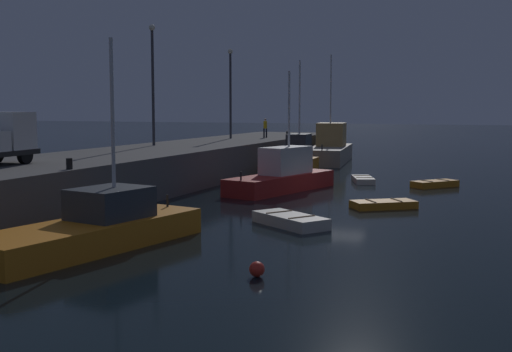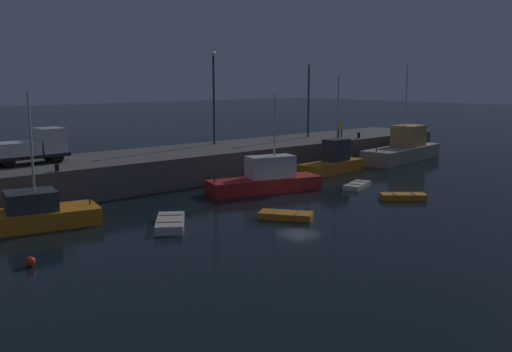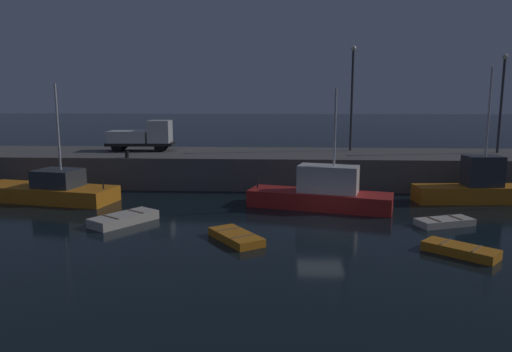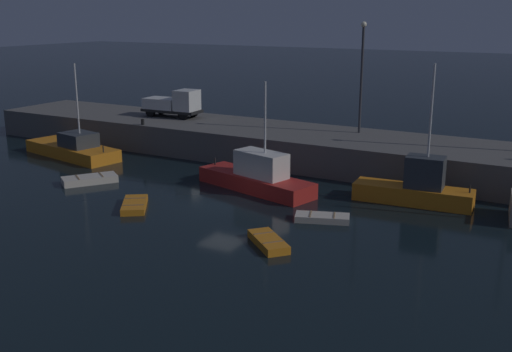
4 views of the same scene
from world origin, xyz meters
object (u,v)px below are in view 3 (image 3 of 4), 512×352
object	(u,v)px
fishing_trawler_red	(322,193)
dinghy_red_small	(460,250)
fishing_boat_blue	(49,190)
fishing_trawler_green	(475,187)
lamp_post_west	(352,90)
dinghy_orange_near	(124,219)
rowboat_white_mid	(445,222)
rowboat_blue_far	(236,237)
utility_truck	(144,136)
bollard_west	(127,154)
lamp_post_east	(502,95)

from	to	relation	value
fishing_trawler_red	dinghy_red_small	size ratio (longest dim) A/B	2.90
fishing_boat_blue	fishing_trawler_green	world-z (taller)	fishing_trawler_green
fishing_trawler_green	lamp_post_west	distance (m)	12.76
fishing_trawler_red	fishing_boat_blue	distance (m)	18.10
dinghy_orange_near	dinghy_red_small	bearing A→B (deg)	-14.80
dinghy_red_small	lamp_post_west	world-z (taller)	lamp_post_west
rowboat_white_mid	rowboat_blue_far	bearing A→B (deg)	-162.93
dinghy_red_small	dinghy_orange_near	bearing A→B (deg)	165.20
rowboat_white_mid	lamp_post_west	size ratio (longest dim) A/B	0.39
utility_truck	bollard_west	distance (m)	4.61
rowboat_white_mid	lamp_post_east	distance (m)	17.35
dinghy_orange_near	dinghy_red_small	size ratio (longest dim) A/B	1.25
fishing_boat_blue	rowboat_white_mid	xyz separation A→B (m)	(24.40, -4.80, -0.54)
fishing_boat_blue	rowboat_white_mid	bearing A→B (deg)	-11.14
fishing_trawler_red	rowboat_blue_far	distance (m)	8.54
rowboat_white_mid	lamp_post_west	xyz separation A→B (m)	(-3.14, 14.57, 7.18)
fishing_trawler_red	utility_truck	distance (m)	17.27
dinghy_red_small	rowboat_blue_far	bearing A→B (deg)	171.59
fishing_boat_blue	dinghy_orange_near	world-z (taller)	fishing_boat_blue
fishing_boat_blue	fishing_trawler_green	size ratio (longest dim) A/B	1.13
lamp_post_east	rowboat_white_mid	bearing A→B (deg)	-121.91
utility_truck	fishing_trawler_green	bearing A→B (deg)	-17.23
fishing_boat_blue	rowboat_blue_far	world-z (taller)	fishing_boat_blue
fishing_boat_blue	dinghy_red_small	bearing A→B (deg)	-22.43
rowboat_white_mid	dinghy_red_small	xyz separation A→B (m)	(-0.92, -4.89, 0.02)
fishing_trawler_red	lamp_post_east	distance (m)	18.75
rowboat_blue_far	bollard_west	size ratio (longest dim) A/B	6.93
lamp_post_east	utility_truck	distance (m)	28.98
fishing_trawler_red	lamp_post_east	world-z (taller)	lamp_post_east
dinghy_red_small	utility_truck	xyz separation A→B (m)	(-19.42, 18.31, 3.40)
fishing_trawler_red	rowboat_blue_far	xyz separation A→B (m)	(-4.71, -7.08, -0.76)
dinghy_red_small	lamp_post_east	size ratio (longest dim) A/B	0.41
dinghy_orange_near	utility_truck	size ratio (longest dim) A/B	0.71
fishing_boat_blue	bollard_west	world-z (taller)	fishing_boat_blue
fishing_boat_blue	lamp_post_west	size ratio (longest dim) A/B	1.15
rowboat_white_mid	bollard_west	size ratio (longest dim) A/B	6.71
dinghy_red_small	lamp_post_west	xyz separation A→B (m)	(-2.22, 19.45, 7.16)
fishing_boat_blue	bollard_west	xyz separation A→B (m)	(4.06, 4.11, 1.92)
rowboat_white_mid	bollard_west	bearing A→B (deg)	156.32
dinghy_red_small	utility_truck	bearing A→B (deg)	136.68
fishing_trawler_green	lamp_post_east	bearing A→B (deg)	58.77
fishing_trawler_red	fishing_boat_blue	size ratio (longest dim) A/B	0.93
fishing_trawler_red	dinghy_orange_near	world-z (taller)	fishing_trawler_red
dinghy_red_small	bollard_west	world-z (taller)	bollard_west
fishing_trawler_green	rowboat_blue_far	xyz separation A→B (m)	(-14.86, -9.32, -0.86)
fishing_trawler_green	rowboat_white_mid	world-z (taller)	fishing_trawler_green
rowboat_white_mid	bollard_west	xyz separation A→B (m)	(-20.34, 8.92, 2.47)
fishing_trawler_red	utility_truck	world-z (taller)	fishing_trawler_red
rowboat_blue_far	rowboat_white_mid	bearing A→B (deg)	17.07
fishing_trawler_green	utility_truck	xyz separation A→B (m)	(-24.16, 7.50, 2.56)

